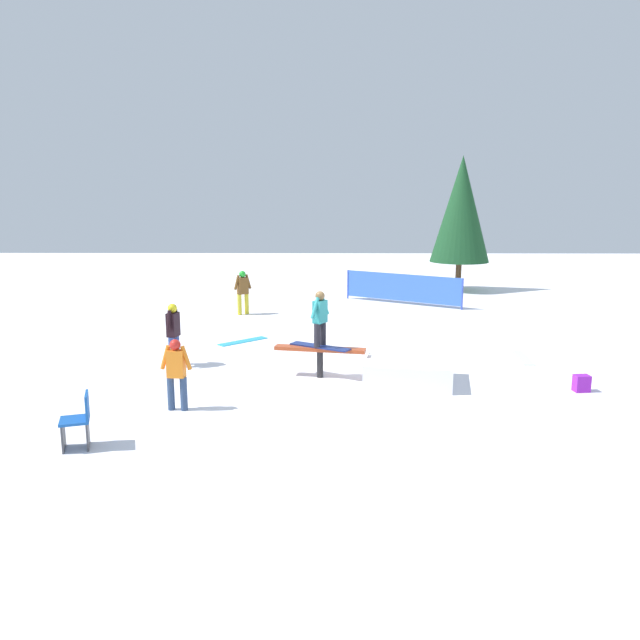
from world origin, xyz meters
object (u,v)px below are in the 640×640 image
Objects in this scene: bystander_orange at (176,371)px; loose_snowboard_white at (522,357)px; loose_snowboard_cyan at (243,341)px; pine_tree_far at (461,209)px; backpack_on_snow at (582,383)px; folding_chair at (78,423)px; bystander_black at (173,331)px; rail_feature at (320,352)px; main_rider_on_rail at (320,321)px; bystander_brown at (243,290)px.

bystander_orange is 8.49m from loose_snowboard_white.
pine_tree_far is (-7.76, -9.43, 3.33)m from loose_snowboard_cyan.
loose_snowboard_cyan is 8.58m from backpack_on_snow.
folding_chair is 2.59× the size of backpack_on_snow.
loose_snowboard_cyan is at bearing 164.81° from bystander_black.
pine_tree_far is (-0.33, -13.73, 3.18)m from backpack_on_snow.
loose_snowboard_cyan is (-0.47, -5.50, -0.74)m from bystander_orange.
bystander_black reaches higher than backpack_on_snow.
rail_feature is at bearing 118.59° from folding_chair.
bystander_orange is 3.93× the size of backpack_on_snow.
folding_chair is (1.60, 7.28, 0.40)m from loose_snowboard_cyan.
main_rider_on_rail is 4.16m from loose_snowboard_cyan.
bystander_orange is 5.57m from loose_snowboard_cyan.
bystander_brown is at bearing 127.03° from backpack_on_snow.
main_rider_on_rail reaches higher than backpack_on_snow.
bystander_orange is 2.13m from folding_chair.
loose_snowboard_white is at bearing -130.71° from main_rider_on_rail.
bystander_brown is at bearing 156.59° from folding_chair.
bystander_black is 8.90m from backpack_on_snow.
folding_chair is (1.12, 1.78, -0.34)m from bystander_orange.
bystander_brown is (2.64, -7.33, 0.26)m from rail_feature.
pine_tree_far is (-5.63, -12.78, 2.09)m from main_rider_on_rail.
bystander_brown reaches higher than bystander_orange.
bystander_orange is at bearing -124.27° from bystander_brown.
bystander_orange is 8.01m from backpack_on_snow.
rail_feature reaches higher than loose_snowboard_cyan.
main_rider_on_rail reaches higher than bystander_brown.
folding_chair reaches higher than rail_feature.
loose_snowboard_white is at bearing 86.39° from pine_tree_far.
rail_feature is 5.39m from backpack_on_snow.
main_rider_on_rail is 0.92× the size of bystander_brown.
rail_feature reaches higher than loose_snowboard_white.
bystander_brown is 9.47m from bystander_orange.
loose_snowboard_white is at bearing 124.00° from loose_snowboard_cyan.
loose_snowboard_cyan is 1.67× the size of folding_chair.
backpack_on_snow is (-5.29, 0.95, -0.39)m from rail_feature.
loose_snowboard_white is 10.33m from folding_chair.
loose_snowboard_white is 0.26× the size of pine_tree_far.
folding_chair reaches higher than backpack_on_snow.
bystander_black reaches higher than folding_chair.
bystander_black is at bearing -80.45° from loose_snowboard_white.
bystander_brown is 10.22m from pine_tree_far.
bystander_orange is at bearing 42.28° from loose_snowboard_cyan.
pine_tree_far is at bearing -172.23° from loose_snowboard_cyan.
pine_tree_far reaches higher than bystander_black.
main_rider_on_rail is 5.36m from loose_snowboard_white.
backpack_on_snow is (-7.90, -1.19, -0.58)m from bystander_orange.
bystander_orange is 1.52× the size of folding_chair.
loose_snowboard_cyan is at bearing -99.27° from loose_snowboard_white.
folding_chair is at bearing -53.04° from loose_snowboard_white.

